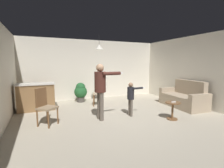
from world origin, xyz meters
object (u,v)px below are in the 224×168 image
Objects in this scene: person_child at (131,95)px; person_adult at (101,85)px; kitchen_counter at (36,97)px; spare_remote_on_table at (174,102)px; dining_chair_by_counter at (100,92)px; potted_plant_corner at (81,91)px; side_table_by_couch at (173,109)px; dining_chair_near_wall at (45,105)px; couch_floral at (184,98)px.

person_adult is at bearing -96.04° from person_child.
kitchen_counter reaches higher than spare_remote_on_table.
person_adult reaches higher than kitchen_counter.
person_adult reaches higher than dining_chair_by_counter.
spare_remote_on_table is at bearing -36.62° from kitchen_counter.
kitchen_counter is 1.52× the size of potted_plant_corner.
side_table_by_couch is (3.69, -2.70, -0.15)m from kitchen_counter.
dining_chair_by_counter is at bearing -168.64° from person_child.
dining_chair_near_wall is at bearing 162.97° from spare_remote_on_table.
dining_chair_by_counter and dining_chair_near_wall have the same top height.
side_table_by_couch is at bearing -129.24° from dining_chair_by_counter.
couch_floral is 3.58× the size of side_table_by_couch.
kitchen_counter is at bearing -127.91° from dining_chair_near_wall.
kitchen_counter reaches higher than potted_plant_corner.
spare_remote_on_table is at bearing -105.88° from side_table_by_couch.
spare_remote_on_table is at bearing 116.79° from dining_chair_near_wall.
dining_chair_by_counter is at bearing -56.05° from potted_plant_corner.
dining_chair_near_wall is at bearing 94.07° from couch_floral.
kitchen_counter is 1.70m from dining_chair_near_wall.
side_table_by_couch is 2.22m from person_adult.
person_child is 1.26m from spare_remote_on_table.
spare_remote_on_table is at bearing -129.82° from dining_chair_by_counter.
kitchen_counter is at bearing 143.38° from spare_remote_on_table.
couch_floral is at bearing 133.16° from dining_chair_near_wall.
side_table_by_couch is 2.80m from dining_chair_by_counter.
potted_plant_corner is (-1.02, 2.51, -0.20)m from person_child.
kitchen_counter is 2.32m from dining_chair_by_counter.
dining_chair_near_wall is at bearing -81.73° from kitchen_counter.
dining_chair_by_counter reaches higher than spare_remote_on_table.
side_table_by_couch is at bearing -58.99° from potted_plant_corner.
person_child is at bearing -35.08° from kitchen_counter.
couch_floral is at bearing 33.39° from side_table_by_couch.
person_child is 2.50m from dining_chair_near_wall.
spare_remote_on_table is (0.95, -0.82, -0.12)m from person_child.
potted_plant_corner is at bearing 176.32° from person_adult.
couch_floral is 2.44m from person_child.
couch_floral is 14.34× the size of spare_remote_on_table.
spare_remote_on_table is (1.38, -2.46, -0.01)m from dining_chair_by_counter.
person_child is at bearing 139.26° from spare_remote_on_table.
person_adult is (-1.94, 0.82, 0.69)m from side_table_by_couch.
side_table_by_couch is at bearing 47.59° from person_child.
person_adult is (1.75, -1.87, 0.53)m from kitchen_counter.
spare_remote_on_table is (3.68, -2.73, 0.06)m from kitchen_counter.
dining_chair_by_counter reaches higher than potted_plant_corner.
dining_chair_by_counter is at bearing 168.21° from dining_chair_near_wall.
couch_floral reaches higher than kitchen_counter.
dining_chair_near_wall is at bearing -122.86° from potted_plant_corner.
spare_remote_on_table is (-0.01, -0.04, 0.21)m from side_table_by_couch.
side_table_by_couch is 0.63× the size of potted_plant_corner.
couch_floral is 1.48× the size of kitchen_counter.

